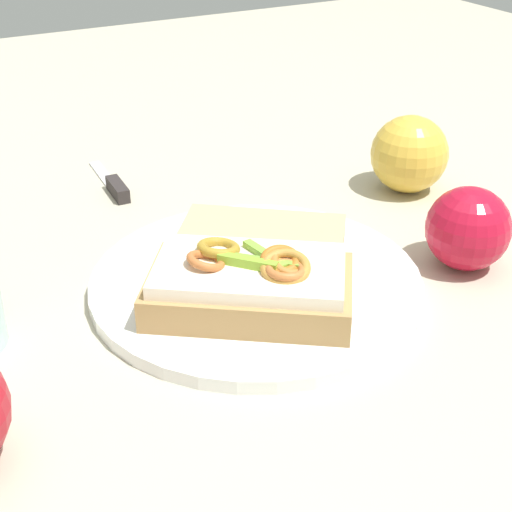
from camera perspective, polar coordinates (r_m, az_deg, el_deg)
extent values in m
plane|color=#BBB49A|center=(0.65, 0.00, -2.44)|extent=(2.00, 2.00, 0.00)
cylinder|color=white|center=(0.64, 0.00, -2.00)|extent=(0.28, 0.28, 0.01)
cube|color=#AD844F|center=(0.60, -0.49, -2.67)|extent=(0.19, 0.17, 0.03)
cube|color=#F5E6CD|center=(0.59, -0.50, -1.10)|extent=(0.17, 0.15, 0.01)
torus|color=#BA8336|center=(0.57, 2.23, -0.87)|extent=(0.04, 0.04, 0.02)
torus|color=#C06C34|center=(0.57, 2.25, -1.05)|extent=(0.04, 0.04, 0.01)
torus|color=#B27130|center=(0.58, 2.58, -0.48)|extent=(0.03, 0.03, 0.02)
torus|color=#BC6A23|center=(0.58, 1.87, -0.36)|extent=(0.04, 0.04, 0.02)
torus|color=#BA6732|center=(0.58, -3.81, -0.37)|extent=(0.04, 0.04, 0.02)
torus|color=#A98327|center=(0.60, -2.85, 0.62)|extent=(0.04, 0.04, 0.02)
cube|color=#83BB3C|center=(0.59, 0.71, 0.09)|extent=(0.01, 0.05, 0.01)
cube|color=#7CAB3A|center=(0.58, 0.62, -0.42)|extent=(0.05, 0.05, 0.01)
cube|color=#87B832|center=(0.58, -0.63, -0.49)|extent=(0.04, 0.04, 0.01)
cube|color=tan|center=(0.67, 0.44, 1.23)|extent=(0.16, 0.15, 0.02)
sphere|color=gold|center=(0.83, 11.48, 7.54)|extent=(0.10, 0.10, 0.08)
sphere|color=#B7122B|center=(0.69, 15.69, 2.01)|extent=(0.09, 0.09, 0.07)
cube|color=silver|center=(0.88, -11.48, 6.14)|extent=(0.02, 0.08, 0.00)
cube|color=#2D2827|center=(0.82, -10.38, 4.97)|extent=(0.02, 0.05, 0.01)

